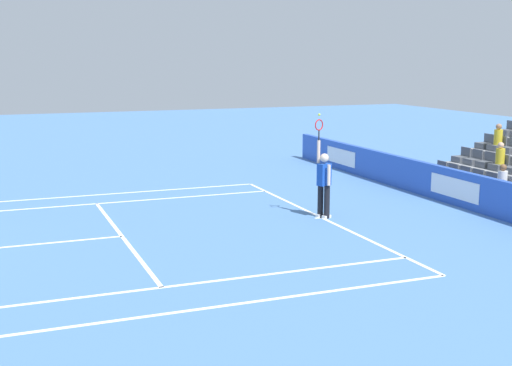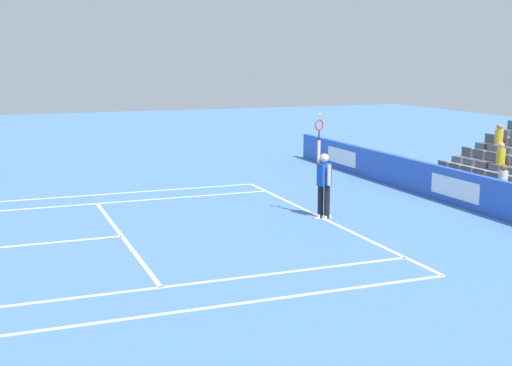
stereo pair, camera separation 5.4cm
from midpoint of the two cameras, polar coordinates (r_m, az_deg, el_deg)
name	(u,v)px [view 2 (the right image)]	position (r m, az deg, el deg)	size (l,w,h in m)	color
line_baseline	(321,218)	(18.96, 5.55, -2.88)	(10.97, 0.10, 0.01)	white
line_service	(122,236)	(17.26, -11.01, -4.36)	(8.23, 0.10, 0.01)	white
line_singles_sideline_left	(82,205)	(21.16, -14.23, -1.76)	(0.10, 11.89, 0.01)	white
line_singles_sideline_right	(137,290)	(13.30, -9.73, -8.78)	(0.10, 11.89, 0.01)	white
line_doubles_sideline_left	(76,196)	(22.50, -14.67, -1.07)	(0.10, 11.89, 0.01)	white
line_doubles_sideline_right	(154,315)	(12.04, -8.39, -10.82)	(0.10, 11.89, 0.01)	white
line_centre_mark	(318,218)	(18.92, 5.28, -2.91)	(0.10, 0.20, 0.01)	white
sponsor_barrier	(457,188)	(21.23, 16.49, -0.39)	(21.14, 0.22, 1.06)	blue
tennis_player	(324,182)	(18.80, 5.75, 0.08)	(0.54, 0.43, 2.85)	black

